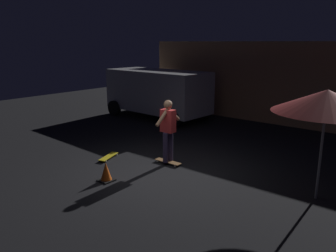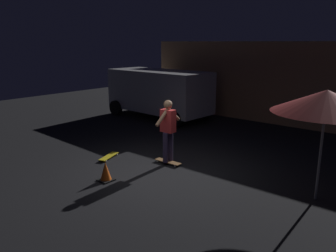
{
  "view_description": "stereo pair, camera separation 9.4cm",
  "coord_description": "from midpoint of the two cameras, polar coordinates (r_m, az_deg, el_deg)",
  "views": [
    {
      "loc": [
        5.22,
        -5.93,
        3.19
      ],
      "look_at": [
        -0.26,
        0.74,
        1.05
      ],
      "focal_mm": 36.18,
      "sensor_mm": 36.0,
      "label": 1
    },
    {
      "loc": [
        5.29,
        -5.87,
        3.19
      ],
      "look_at": [
        -0.26,
        0.74,
        1.05
      ],
      "focal_mm": 36.18,
      "sensor_mm": 36.0,
      "label": 2
    }
  ],
  "objects": [
    {
      "name": "skater",
      "position": [
        8.89,
        0.3,
        -0.08
      ],
      "size": [
        0.39,
        0.98,
        1.67
      ],
      "color": "#382D4C",
      "rests_on": "skateboard_ridden"
    },
    {
      "name": "patio_umbrella",
      "position": [
        7.3,
        25.45,
        3.77
      ],
      "size": [
        2.1,
        2.1,
        2.3
      ],
      "color": "slate",
      "rests_on": "ground_plane"
    },
    {
      "name": "parked_van",
      "position": [
        14.61,
        -1.37,
        5.93
      ],
      "size": [
        4.7,
        2.42,
        2.03
      ],
      "color": "#B2B2B7",
      "rests_on": "ground_plane"
    },
    {
      "name": "ground_plane",
      "position": [
        8.52,
        -1.57,
        -8.07
      ],
      "size": [
        28.0,
        28.0,
        0.0
      ],
      "primitive_type": "plane",
      "color": "black"
    },
    {
      "name": "skateboard_spare",
      "position": [
        9.73,
        -9.65,
        -5.07
      ],
      "size": [
        0.44,
        0.8,
        0.07
      ],
      "color": "gold",
      "rests_on": "ground_plane"
    },
    {
      "name": "traffic_cone",
      "position": [
        8.18,
        -10.13,
        -7.65
      ],
      "size": [
        0.34,
        0.34,
        0.46
      ],
      "color": "black",
      "rests_on": "ground_plane"
    },
    {
      "name": "skateboard_ridden",
      "position": [
        9.18,
        0.29,
        -6.04
      ],
      "size": [
        0.79,
        0.24,
        0.07
      ],
      "color": "olive",
      "rests_on": "ground_plane"
    },
    {
      "name": "low_building",
      "position": [
        15.94,
        17.17,
        7.64
      ],
      "size": [
        9.97,
        3.54,
        3.23
      ],
      "color": "#AD7F56",
      "rests_on": "ground_plane"
    }
  ]
}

